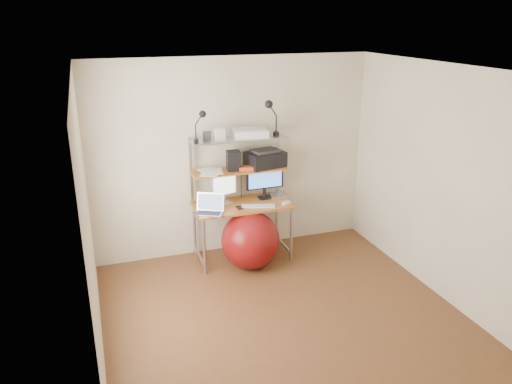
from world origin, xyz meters
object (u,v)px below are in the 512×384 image
at_px(laptop, 210,209).
at_px(exercise_ball, 250,240).
at_px(monitor_silver, 224,187).
at_px(monitor_black, 265,179).
at_px(printer, 265,159).

bearing_deg(laptop, exercise_ball, 14.45).
distance_m(monitor_silver, exercise_ball, 0.73).
distance_m(laptop, exercise_ball, 0.65).
xyz_separation_m(monitor_black, laptop, (-0.79, -0.27, -0.20)).
xyz_separation_m(monitor_black, exercise_ball, (-0.32, -0.38, -0.63)).
bearing_deg(exercise_ball, laptop, 166.84).
height_order(monitor_silver, laptop, monitor_silver).
bearing_deg(exercise_ball, monitor_silver, 121.05).
distance_m(monitor_black, exercise_ball, 0.81).
bearing_deg(laptop, monitor_black, 46.61).
height_order(laptop, printer, printer).
bearing_deg(exercise_ball, monitor_black, 49.76).
height_order(laptop, exercise_ball, laptop).
xyz_separation_m(monitor_silver, exercise_ball, (0.22, -0.36, -0.59)).
relative_size(monitor_silver, printer, 0.76).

